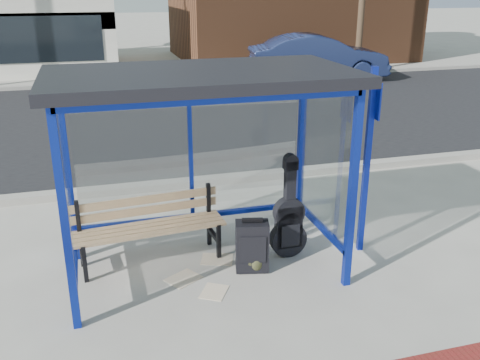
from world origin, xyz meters
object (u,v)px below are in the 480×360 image
object	(u,v)px
suitcase	(252,246)
backpack	(253,257)
parked_car	(318,57)
fire_hydrant	(375,61)
guitar_bag	(289,222)
bench	(149,224)

from	to	relation	value
suitcase	backpack	size ratio (longest dim) A/B	1.87
parked_car	fire_hydrant	bearing A→B (deg)	-57.28
guitar_bag	fire_hydrant	bearing A→B (deg)	56.20
bench	suitcase	xyz separation A→B (m)	(1.15, -0.60, -0.18)
parked_car	backpack	bearing A→B (deg)	161.19
parked_car	fire_hydrant	distance (m)	3.42
bench	parked_car	bearing A→B (deg)	52.76
backpack	parked_car	xyz separation A→B (m)	(6.22, 12.32, 0.63)
guitar_bag	parked_car	world-z (taller)	parked_car
suitcase	backpack	xyz separation A→B (m)	(0.01, -0.01, -0.14)
guitar_bag	parked_car	size ratio (longest dim) A/B	0.26
guitar_bag	backpack	distance (m)	0.66
bench	suitcase	world-z (taller)	bench
bench	fire_hydrant	xyz separation A→B (m)	(10.47, 13.14, -0.11)
backpack	parked_car	world-z (taller)	parked_car
guitar_bag	suitcase	size ratio (longest dim) A/B	1.87
bench	parked_car	size ratio (longest dim) A/B	0.39
guitar_bag	backpack	bearing A→B (deg)	-157.24
guitar_bag	backpack	size ratio (longest dim) A/B	3.49
guitar_bag	suitcase	xyz separation A→B (m)	(-0.55, -0.23, -0.15)
bench	guitar_bag	size ratio (longest dim) A/B	1.46
bench	parked_car	xyz separation A→B (m)	(7.38, 11.72, 0.31)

